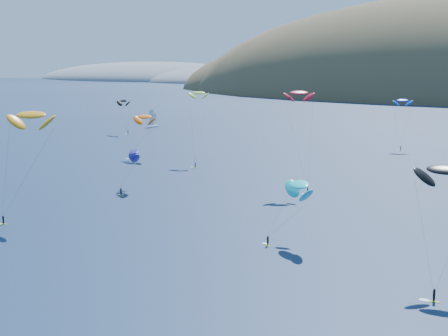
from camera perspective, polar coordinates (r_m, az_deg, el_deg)
headland at (r=952.04m, az=-5.17°, el=7.86°), size 460.00×250.00×60.00m
sailboat at (r=318.04m, az=-6.55°, el=3.88°), size 8.36×7.18×10.11m
kitesurfer_1 at (r=221.26m, az=-7.29°, el=4.67°), size 10.28×8.93×17.32m
kitesurfer_2 at (r=143.45m, az=-17.23°, el=4.66°), size 11.67×12.44×26.03m
kitesurfer_3 at (r=212.09m, az=-2.32°, el=6.86°), size 9.20×14.09×25.24m
kitesurfer_4 at (r=251.27m, az=16.02°, el=5.95°), size 7.68×7.85×20.74m
kitesurfer_5 at (r=120.96m, az=6.89°, el=-1.52°), size 9.85×11.12×14.02m
kitesurfer_7 at (r=104.78m, az=19.64°, el=-0.18°), size 9.58×13.61×20.61m
kitesurfer_9 at (r=169.35m, az=6.87°, el=6.83°), size 10.32×10.53×28.17m
kitesurfer_10 at (r=170.85m, az=-8.23°, el=1.44°), size 8.89×14.83×12.45m
kitesurfer_12 at (r=293.87m, az=-9.18°, el=6.07°), size 8.97×5.53×17.33m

